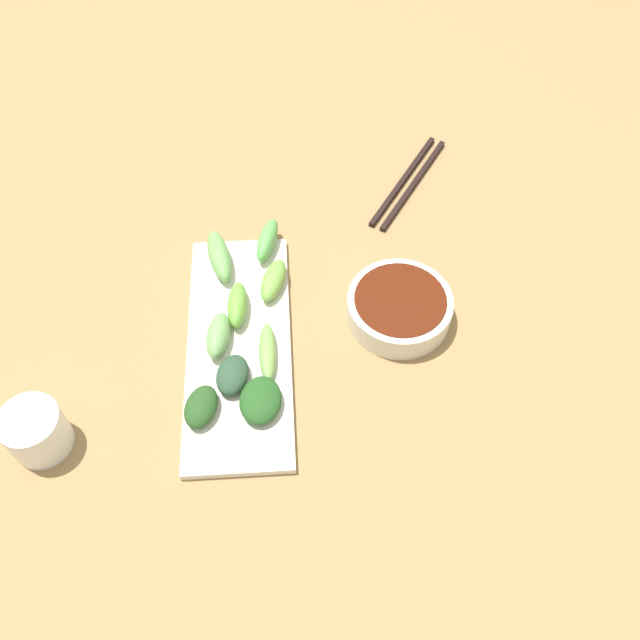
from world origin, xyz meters
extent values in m
cube|color=#987549|center=(0.00, 0.00, 0.01)|extent=(2.10, 2.10, 0.02)
cylinder|color=silver|center=(-0.15, -0.04, 0.04)|extent=(0.15, 0.15, 0.04)
cylinder|color=#511C0C|center=(-0.15, -0.04, 0.05)|extent=(0.13, 0.13, 0.02)
cube|color=silver|center=(0.07, 0.01, 0.03)|extent=(0.14, 0.37, 0.01)
ellipsoid|color=#23501F|center=(0.04, 0.10, 0.04)|extent=(0.06, 0.08, 0.02)
ellipsoid|color=#6AA93D|center=(0.07, -0.05, 0.05)|extent=(0.03, 0.08, 0.03)
ellipsoid|color=#72A644|center=(0.02, -0.09, 0.04)|extent=(0.05, 0.08, 0.03)
ellipsoid|color=#75A74E|center=(0.03, 0.03, 0.04)|extent=(0.02, 0.09, 0.02)
ellipsoid|color=#5EAC52|center=(0.03, -0.17, 0.05)|extent=(0.05, 0.09, 0.03)
ellipsoid|color=#6EA25A|center=(0.10, 0.00, 0.05)|extent=(0.04, 0.08, 0.03)
ellipsoid|color=#2B4731|center=(0.08, 0.06, 0.04)|extent=(0.05, 0.07, 0.03)
ellipsoid|color=#254A1E|center=(0.12, 0.10, 0.04)|extent=(0.06, 0.07, 0.03)
ellipsoid|color=#6CA355|center=(0.10, -0.14, 0.05)|extent=(0.05, 0.10, 0.03)
cube|color=black|center=(-0.21, -0.29, 0.02)|extent=(0.13, 0.20, 0.01)
cube|color=black|center=(-0.19, -0.30, 0.02)|extent=(0.13, 0.20, 0.01)
cylinder|color=white|center=(0.31, 0.13, 0.05)|extent=(0.07, 0.07, 0.06)
camera|label=1|loc=(-0.01, 0.51, 0.81)|focal=38.45mm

